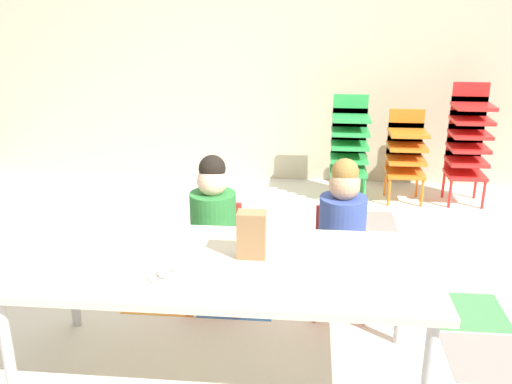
{
  "coord_description": "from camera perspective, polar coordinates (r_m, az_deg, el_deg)",
  "views": [
    {
      "loc": [
        0.39,
        -2.99,
        1.77
      ],
      "look_at": [
        0.15,
        -0.44,
        0.86
      ],
      "focal_mm": 39.76,
      "sensor_mm": 36.0,
      "label": 1
    }
  ],
  "objects": [
    {
      "name": "kid_chair_green_stack",
      "position": [
        5.05,
        9.38,
        4.98
      ],
      "size": [
        0.32,
        0.3,
        0.92
      ],
      "color": "green",
      "rests_on": "ground_plane"
    },
    {
      "name": "kid_chair_orange_stack",
      "position": [
        5.13,
        14.84,
        4.09
      ],
      "size": [
        0.32,
        0.3,
        0.8
      ],
      "color": "orange",
      "rests_on": "ground_plane"
    },
    {
      "name": "paper_bag_brown",
      "position": [
        2.59,
        -0.45,
        -4.3
      ],
      "size": [
        0.13,
        0.09,
        0.22
      ],
      "primitive_type": "cube",
      "color": "#9E754C",
      "rests_on": "craft_table"
    },
    {
      "name": "seated_child_middle_seat",
      "position": [
        3.18,
        8.67,
        -3.11
      ],
      "size": [
        0.32,
        0.31,
        0.92
      ],
      "color": "red",
      "rests_on": "ground_plane"
    },
    {
      "name": "seated_child_near_camera",
      "position": [
        3.21,
        -4.3,
        -2.67
      ],
      "size": [
        0.32,
        0.31,
        0.92
      ],
      "color": "red",
      "rests_on": "ground_plane"
    },
    {
      "name": "back_wall",
      "position": [
        5.45,
        1.31,
        15.04
      ],
      "size": [
        5.84,
        0.1,
        2.67
      ],
      "primitive_type": "cube",
      "color": "beige",
      "rests_on": "ground_plane"
    },
    {
      "name": "kid_chair_red_stack",
      "position": [
        5.21,
        20.57,
        5.11
      ],
      "size": [
        0.32,
        0.3,
        1.04
      ],
      "color": "red",
      "rests_on": "ground_plane"
    },
    {
      "name": "donut_powdered_on_plate",
      "position": [
        2.49,
        -8.77,
        -7.92
      ],
      "size": [
        0.1,
        0.1,
        0.03
      ],
      "primitive_type": "torus",
      "color": "white",
      "rests_on": "craft_table"
    },
    {
      "name": "ground_plane",
      "position": [
        3.5,
        -1.76,
        -10.97
      ],
      "size": [
        5.84,
        4.86,
        0.02
      ],
      "color": "silver"
    },
    {
      "name": "paper_plate_near_edge",
      "position": [
        2.49,
        -8.75,
        -8.27
      ],
      "size": [
        0.18,
        0.18,
        0.01
      ],
      "primitive_type": "cylinder",
      "color": "white",
      "rests_on": "craft_table"
    },
    {
      "name": "craft_table",
      "position": [
        2.62,
        -3.46,
        -7.86
      ],
      "size": [
        1.93,
        0.81,
        0.61
      ],
      "color": "beige",
      "rests_on": "ground_plane"
    }
  ]
}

